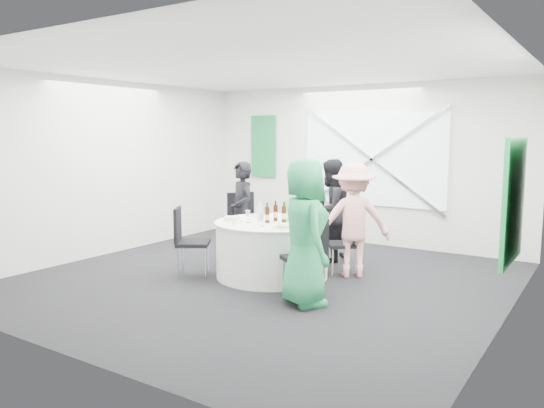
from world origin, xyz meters
The scene contains 43 objects.
floor centered at (0.00, 0.00, 0.00)m, with size 6.00×6.00×0.00m, color black.
ceiling centered at (0.00, 0.00, 2.80)m, with size 6.00×6.00×0.00m, color white.
wall_back centered at (0.00, 3.00, 1.40)m, with size 6.00×6.00×0.00m, color silver.
wall_front centered at (0.00, -3.00, 1.40)m, with size 6.00×6.00×0.00m, color silver.
wall_left centered at (-3.00, 0.00, 1.40)m, with size 6.00×6.00×0.00m, color silver.
wall_right centered at (3.00, 0.00, 1.40)m, with size 6.00×6.00×0.00m, color silver.
window_panel centered at (0.30, 2.96, 1.50)m, with size 2.60×0.03×1.60m, color silver.
window_brace_a centered at (0.30, 2.92, 1.50)m, with size 0.05×0.05×3.16m, color silver.
window_brace_b centered at (0.30, 2.92, 1.50)m, with size 0.05×0.05×3.16m, color silver.
green_banner centered at (-2.00, 2.95, 1.70)m, with size 0.55×0.04×1.20m, color #166E3B.
green_sign centered at (2.94, 0.60, 1.20)m, with size 0.05×1.20×1.40m, color #18883C.
banquet_table centered at (0.00, 0.20, 0.38)m, with size 1.56×1.56×0.76m.
chair_back centered at (-0.09, 1.36, 0.57)m, with size 0.47×0.48×0.97m.
chair_back_left centered at (-1.01, 0.92, 0.60)m, with size 0.65×0.65×1.02m.
chair_back_right centered at (0.83, 0.85, 0.51)m, with size 0.56×0.56×0.87m.
chair_front_right centered at (0.92, -0.47, 0.57)m, with size 0.62×0.62×0.98m.
chair_front_left centered at (-0.97, -0.44, 0.56)m, with size 0.60×0.60×0.95m.
person_man_back_left centered at (-0.89, 0.72, 0.76)m, with size 0.56×0.37×1.53m, color black.
person_man_back centered at (0.26, 1.43, 0.78)m, with size 0.76×0.42×1.57m, color black.
person_woman_pink centered at (0.92, 0.80, 0.78)m, with size 1.01×0.47×1.56m, color pink.
person_woman_green centered at (0.97, -0.61, 0.84)m, with size 0.82×0.53×1.67m, color #268E53.
plate_back centered at (0.06, 0.78, 0.77)m, with size 0.25×0.25×0.01m.
plate_back_left centered at (-0.49, 0.47, 0.77)m, with size 0.26×0.26×0.01m.
plate_back_right centered at (0.47, 0.46, 0.78)m, with size 0.26×0.26×0.04m.
plate_front_right centered at (0.41, -0.17, 0.78)m, with size 0.28×0.28×0.04m.
plate_front_left centered at (-0.40, -0.11, 0.77)m, with size 0.25×0.25×0.01m.
napkin centered at (-0.47, -0.09, 0.80)m, with size 0.19×0.12×0.05m, color silver.
beer_bottle_a centered at (-0.08, 0.20, 0.86)m, with size 0.06×0.06×0.25m.
beer_bottle_b centered at (0.01, 0.28, 0.87)m, with size 0.06×0.06×0.28m.
beer_bottle_c centered at (0.17, 0.23, 0.87)m, with size 0.06×0.06×0.28m.
beer_bottle_d centered at (0.01, 0.07, 0.86)m, with size 0.06×0.06×0.25m.
green_water_bottle centered at (0.16, 0.29, 0.88)m, with size 0.08×0.08×0.30m.
clear_water_bottle centered at (-0.16, 0.15, 0.87)m, with size 0.08×0.08×0.27m.
wine_glass_a centered at (-0.22, -0.05, 0.88)m, with size 0.07×0.07×0.17m.
wine_glass_b centered at (0.10, -0.19, 0.88)m, with size 0.07×0.07×0.17m.
wine_glass_c centered at (0.20, 0.50, 0.88)m, with size 0.07×0.07×0.17m.
wine_glass_d centered at (-0.35, 0.36, 0.88)m, with size 0.07×0.07×0.17m.
fork_a centered at (-0.53, -0.02, 0.76)m, with size 0.01×0.15×0.01m, color silver.
knife_a centered at (-0.28, -0.30, 0.76)m, with size 0.01×0.15×0.01m, color silver.
fork_b centered at (0.36, -0.25, 0.76)m, with size 0.01×0.15×0.01m, color silver.
knife_b centered at (0.54, 0.00, 0.76)m, with size 0.01×0.15×0.01m, color silver.
fork_c centered at (0.19, 0.74, 0.76)m, with size 0.01×0.15×0.01m, color silver.
knife_c centered at (-0.14, 0.76, 0.76)m, with size 0.01×0.15×0.01m, color silver.
Camera 1 is at (3.87, -5.74, 1.93)m, focal length 35.00 mm.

